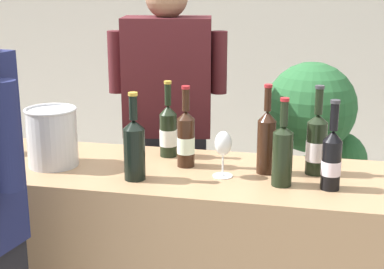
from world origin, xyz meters
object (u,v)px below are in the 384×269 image
object	(u,v)px
wine_bottle_2	(134,147)
ice_bucket	(52,137)
wine_bottle_7	(186,138)
person_server	(168,150)
wine_bottle_0	(168,131)
wine_bottle_5	(282,153)
wine_glass	(223,146)
wine_bottle_3	(266,140)
wine_bottle_4	(332,158)
potted_shrub	(318,139)
wine_bottle_6	(2,128)
wine_bottle_1	(316,144)

from	to	relation	value
wine_bottle_2	ice_bucket	distance (m)	0.39
wine_bottle_7	person_server	distance (m)	0.68
wine_bottle_0	wine_bottle_5	world-z (taller)	wine_bottle_5
ice_bucket	person_server	distance (m)	0.80
wine_bottle_2	wine_glass	size ratio (longest dim) A/B	1.87
wine_bottle_3	wine_bottle_4	bearing A→B (deg)	-27.32
wine_bottle_7	person_server	size ratio (longest dim) A/B	0.19
wine_glass	wine_bottle_7	bearing A→B (deg)	151.05
potted_shrub	wine_bottle_5	bearing A→B (deg)	-97.03
wine_bottle_5	wine_bottle_7	distance (m)	0.42
person_server	wine_bottle_6	bearing A→B (deg)	-134.76
wine_bottle_6	wine_bottle_1	bearing A→B (deg)	0.91
ice_bucket	wine_bottle_7	bearing A→B (deg)	11.25
wine_bottle_0	wine_bottle_1	world-z (taller)	wine_bottle_1
wine_bottle_0	person_server	xyz separation A→B (m)	(-0.13, 0.47, -0.24)
wine_bottle_4	ice_bucket	distance (m)	1.10
potted_shrub	wine_bottle_4	bearing A→B (deg)	-87.63
wine_bottle_4	wine_glass	xyz separation A→B (m)	(-0.40, 0.05, 0.01)
wine_bottle_1	wine_bottle_3	distance (m)	0.19
wine_bottle_7	wine_glass	xyz separation A→B (m)	(0.17, -0.09, 0.00)
wine_bottle_2	wine_bottle_3	distance (m)	0.51
potted_shrub	wine_bottle_6	bearing A→B (deg)	-145.40
potted_shrub	person_server	bearing A→B (deg)	-156.13
wine_bottle_4	wine_bottle_3	bearing A→B (deg)	152.68
wine_bottle_3	wine_bottle_7	xyz separation A→B (m)	(-0.32, 0.01, -0.02)
wine_bottle_1	wine_bottle_3	size ratio (longest dim) A/B	0.99
wine_bottle_2	ice_bucket	world-z (taller)	wine_bottle_2
wine_bottle_0	ice_bucket	distance (m)	0.48
wine_bottle_0	wine_bottle_5	xyz separation A→B (m)	(0.50, -0.26, 0.01)
wine_bottle_3	wine_bottle_7	distance (m)	0.33
wine_bottle_7	potted_shrub	world-z (taller)	wine_bottle_7
potted_shrub	wine_bottle_7	bearing A→B (deg)	-119.68
wine_glass	ice_bucket	world-z (taller)	ice_bucket
wine_bottle_3	wine_bottle_4	xyz separation A→B (m)	(0.25, -0.13, -0.02)
wine_bottle_1	wine_glass	world-z (taller)	wine_bottle_1
person_server	potted_shrub	bearing A→B (deg)	23.87
person_server	potted_shrub	size ratio (longest dim) A/B	1.34
wine_bottle_3	wine_bottle_7	world-z (taller)	wine_bottle_3
wine_bottle_5	wine_glass	bearing A→B (deg)	168.08
wine_bottle_1	person_server	distance (m)	0.97
wine_bottle_4	wine_glass	distance (m)	0.41
wine_bottle_3	person_server	distance (m)	0.86
ice_bucket	potted_shrub	distance (m)	1.49
wine_bottle_5	ice_bucket	size ratio (longest dim) A/B	1.38
wine_bottle_2	person_server	bearing A→B (deg)	95.44
wine_bottle_3	wine_bottle_1	bearing A→B (deg)	9.95
wine_bottle_2	person_server	world-z (taller)	person_server
ice_bucket	person_server	xyz separation A→B (m)	(0.30, 0.69, -0.25)
wine_bottle_5	wine_bottle_2	bearing A→B (deg)	-174.44
wine_bottle_6	wine_bottle_5	bearing A→B (deg)	-6.50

